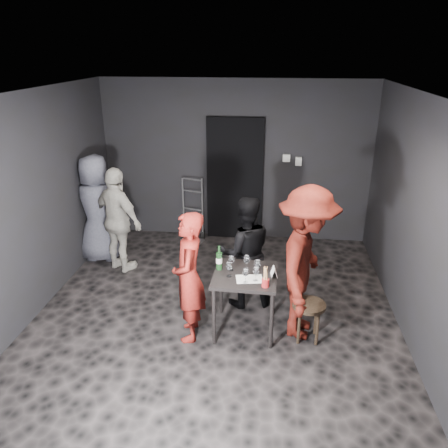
# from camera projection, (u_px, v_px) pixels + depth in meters

# --- Properties ---
(floor) EXTENTS (4.50, 5.00, 0.02)m
(floor) POSITION_uv_depth(u_px,v_px,m) (216.00, 313.00, 5.57)
(floor) COLOR black
(floor) RESTS_ON ground
(ceiling) EXTENTS (4.50, 5.00, 0.02)m
(ceiling) POSITION_uv_depth(u_px,v_px,m) (214.00, 93.00, 4.55)
(ceiling) COLOR silver
(ceiling) RESTS_ON ground
(wall_back) EXTENTS (4.50, 0.04, 2.70)m
(wall_back) POSITION_uv_depth(u_px,v_px,m) (235.00, 162.00, 7.36)
(wall_back) COLOR black
(wall_back) RESTS_ON ground
(wall_front) EXTENTS (4.50, 0.04, 2.70)m
(wall_front) POSITION_uv_depth(u_px,v_px,m) (162.00, 354.00, 2.77)
(wall_front) COLOR black
(wall_front) RESTS_ON ground
(wall_left) EXTENTS (0.04, 5.00, 2.70)m
(wall_left) POSITION_uv_depth(u_px,v_px,m) (32.00, 206.00, 5.31)
(wall_left) COLOR black
(wall_left) RESTS_ON ground
(wall_right) EXTENTS (0.04, 5.00, 2.70)m
(wall_right) POSITION_uv_depth(u_px,v_px,m) (417.00, 223.00, 4.82)
(wall_right) COLOR black
(wall_right) RESTS_ON ground
(doorway) EXTENTS (0.95, 0.10, 2.10)m
(doorway) POSITION_uv_depth(u_px,v_px,m) (235.00, 180.00, 7.42)
(doorway) COLOR black
(doorway) RESTS_ON ground
(wallbox_upper) EXTENTS (0.12, 0.06, 0.12)m
(wallbox_upper) POSITION_uv_depth(u_px,v_px,m) (286.00, 158.00, 7.19)
(wallbox_upper) COLOR #B7B7B2
(wallbox_upper) RESTS_ON wall_back
(wallbox_lower) EXTENTS (0.10, 0.06, 0.14)m
(wallbox_lower) POSITION_uv_depth(u_px,v_px,m) (298.00, 161.00, 7.18)
(wallbox_lower) COLOR #B7B7B2
(wallbox_lower) RESTS_ON wall_back
(hand_truck) EXTENTS (0.37, 0.32, 1.10)m
(hand_truck) POSITION_uv_depth(u_px,v_px,m) (193.00, 228.00, 7.62)
(hand_truck) COLOR #B2B2B7
(hand_truck) RESTS_ON floor
(tasting_table) EXTENTS (0.72, 0.72, 0.75)m
(tasting_table) POSITION_uv_depth(u_px,v_px,m) (245.00, 281.00, 5.02)
(tasting_table) COLOR black
(tasting_table) RESTS_ON floor
(stool) EXTENTS (0.38, 0.38, 0.47)m
(stool) POSITION_uv_depth(u_px,v_px,m) (309.00, 310.00, 4.94)
(stool) COLOR black
(stool) RESTS_ON floor
(server_red) EXTENTS (0.45, 0.62, 1.57)m
(server_red) POSITION_uv_depth(u_px,v_px,m) (189.00, 276.00, 4.86)
(server_red) COLOR maroon
(server_red) RESTS_ON floor
(woman_black) EXTENTS (0.78, 0.55, 1.46)m
(woman_black) POSITION_uv_depth(u_px,v_px,m) (245.00, 253.00, 5.53)
(woman_black) COLOR black
(woman_black) RESTS_ON floor
(man_maroon) EXTENTS (0.91, 1.50, 2.17)m
(man_maroon) POSITION_uv_depth(u_px,v_px,m) (307.00, 249.00, 4.81)
(man_maroon) COLOR #4F130C
(man_maroon) RESTS_ON floor
(bystander_cream) EXTENTS (1.08, 0.90, 1.67)m
(bystander_cream) POSITION_uv_depth(u_px,v_px,m) (118.00, 218.00, 6.37)
(bystander_cream) COLOR beige
(bystander_cream) RESTS_ON floor
(bystander_grey) EXTENTS (0.96, 0.56, 1.90)m
(bystander_grey) POSITION_uv_depth(u_px,v_px,m) (97.00, 202.00, 6.64)
(bystander_grey) COLOR #545564
(bystander_grey) RESTS_ON floor
(tasting_mat) EXTENTS (0.32, 0.24, 0.00)m
(tasting_mat) POSITION_uv_depth(u_px,v_px,m) (249.00, 279.00, 4.86)
(tasting_mat) COLOR white
(tasting_mat) RESTS_ON tasting_table
(wine_glass_a) EXTENTS (0.09, 0.09, 0.19)m
(wine_glass_a) POSITION_uv_depth(u_px,v_px,m) (229.00, 269.00, 4.89)
(wine_glass_a) COLOR white
(wine_glass_a) RESTS_ON tasting_table
(wine_glass_b) EXTENTS (0.10, 0.10, 0.19)m
(wine_glass_b) POSITION_uv_depth(u_px,v_px,m) (231.00, 263.00, 5.02)
(wine_glass_b) COLOR white
(wine_glass_b) RESTS_ON tasting_table
(wine_glass_c) EXTENTS (0.09, 0.09, 0.20)m
(wine_glass_c) POSITION_uv_depth(u_px,v_px,m) (247.00, 262.00, 5.02)
(wine_glass_c) COLOR white
(wine_glass_c) RESTS_ON tasting_table
(wine_glass_d) EXTENTS (0.07, 0.07, 0.19)m
(wine_glass_d) POSITION_uv_depth(u_px,v_px,m) (246.00, 275.00, 4.76)
(wine_glass_d) COLOR white
(wine_glass_d) RESTS_ON tasting_table
(wine_glass_e) EXTENTS (0.09, 0.09, 0.19)m
(wine_glass_e) POSITION_uv_depth(u_px,v_px,m) (256.00, 273.00, 4.79)
(wine_glass_e) COLOR white
(wine_glass_e) RESTS_ON tasting_table
(wine_glass_f) EXTENTS (0.10, 0.10, 0.20)m
(wine_glass_f) POSITION_uv_depth(u_px,v_px,m) (257.00, 267.00, 4.92)
(wine_glass_f) COLOR white
(wine_glass_f) RESTS_ON tasting_table
(wine_bottle) EXTENTS (0.07, 0.07, 0.29)m
(wine_bottle) POSITION_uv_depth(u_px,v_px,m) (219.00, 260.00, 5.04)
(wine_bottle) COLOR black
(wine_bottle) RESTS_ON tasting_table
(breadstick_cup) EXTENTS (0.08, 0.08, 0.25)m
(breadstick_cup) POSITION_uv_depth(u_px,v_px,m) (266.00, 277.00, 4.67)
(breadstick_cup) COLOR maroon
(breadstick_cup) RESTS_ON tasting_table
(reserved_card) EXTENTS (0.10, 0.14, 0.10)m
(reserved_card) POSITION_uv_depth(u_px,v_px,m) (273.00, 272.00, 4.92)
(reserved_card) COLOR white
(reserved_card) RESTS_ON tasting_table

